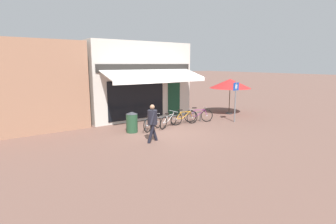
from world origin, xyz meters
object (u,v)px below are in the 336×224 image
at_px(bicycle_black, 152,123).
at_px(cafe_parasol, 230,84).
at_px(bicycle_purple, 198,115).
at_px(litter_bin, 132,122).
at_px(pedestrian_adult, 152,120).
at_px(bicycle_silver, 169,120).
at_px(bicycle_orange, 184,118).
at_px(parking_sign, 235,97).

bearing_deg(bicycle_black, cafe_parasol, -20.78).
height_order(bicycle_purple, litter_bin, litter_bin).
bearing_deg(litter_bin, bicycle_black, -12.00).
height_order(bicycle_purple, pedestrian_adult, pedestrian_adult).
bearing_deg(bicycle_silver, bicycle_purple, -23.91).
relative_size(bicycle_orange, litter_bin, 1.68).
xyz_separation_m(litter_bin, parking_sign, (5.85, -1.30, 0.91)).
relative_size(bicycle_black, parking_sign, 0.66).
xyz_separation_m(bicycle_purple, parking_sign, (1.71, -1.15, 1.03)).
relative_size(pedestrian_adult, litter_bin, 1.61).
relative_size(litter_bin, parking_sign, 0.44).
relative_size(bicycle_black, bicycle_orange, 0.90).
bearing_deg(parking_sign, bicycle_black, 167.42).
bearing_deg(bicycle_black, parking_sign, -40.27).
height_order(bicycle_black, cafe_parasol, cafe_parasol).
bearing_deg(pedestrian_adult, litter_bin, -80.87).
bearing_deg(parking_sign, pedestrian_adult, -173.98).
height_order(bicycle_orange, cafe_parasol, cafe_parasol).
bearing_deg(parking_sign, bicycle_orange, 157.32).
relative_size(bicycle_silver, bicycle_purple, 1.05).
bearing_deg(pedestrian_adult, parking_sign, -164.30).
relative_size(bicycle_purple, parking_sign, 0.69).
xyz_separation_m(bicycle_silver, litter_bin, (-2.04, 0.21, 0.14)).
distance_m(bicycle_silver, litter_bin, 2.05).
height_order(bicycle_orange, pedestrian_adult, pedestrian_adult).
bearing_deg(bicycle_purple, bicycle_orange, -155.57).
distance_m(bicycle_purple, parking_sign, 2.31).
bearing_deg(litter_bin, bicycle_silver, -5.94).
height_order(bicycle_silver, pedestrian_adult, pedestrian_adult).
bearing_deg(parking_sign, bicycle_silver, 164.15).
distance_m(bicycle_black, parking_sign, 5.06).
relative_size(litter_bin, cafe_parasol, 0.38).
height_order(bicycle_silver, bicycle_purple, bicycle_purple).
relative_size(pedestrian_adult, cafe_parasol, 0.61).
bearing_deg(bicycle_orange, bicycle_black, -169.91).
height_order(bicycle_black, litter_bin, litter_bin).
relative_size(bicycle_silver, parking_sign, 0.72).
bearing_deg(litter_bin, bicycle_purple, -1.96).
distance_m(pedestrian_adult, parking_sign, 5.92).
distance_m(bicycle_orange, cafe_parasol, 4.70).
distance_m(bicycle_orange, litter_bin, 3.11).
xyz_separation_m(bicycle_purple, cafe_parasol, (3.32, 0.70, 1.62)).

